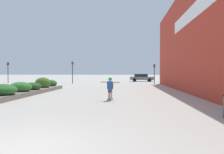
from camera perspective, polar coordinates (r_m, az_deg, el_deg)
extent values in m
plane|color=#ADA89E|center=(5.47, -24.17, -18.79)|extent=(300.00, 300.00, 0.00)
cube|color=#B23323|center=(18.83, 21.97, 10.76)|extent=(0.60, 31.41, 9.96)
cube|color=slate|center=(18.26, -23.22, -4.09)|extent=(1.82, 12.89, 0.35)
ellipsoid|color=#286028|center=(15.44, -28.96, -3.30)|extent=(1.99, 1.83, 0.84)
ellipsoid|color=#33702D|center=(17.47, -24.68, -2.69)|extent=(1.77, 1.48, 0.87)
ellipsoid|color=#234C1E|center=(18.90, -21.94, -2.54)|extent=(1.65, 1.49, 0.72)
ellipsoid|color=#3D6623|center=(21.10, -19.13, -1.68)|extent=(1.55, 1.39, 1.16)
ellipsoid|color=#286028|center=(23.22, -17.09, -1.74)|extent=(1.35, 1.26, 0.78)
cube|color=navy|center=(13.40, -0.54, -6.30)|extent=(0.38, 0.75, 0.01)
cylinder|color=beige|center=(13.67, -0.44, -6.40)|extent=(0.06, 0.07, 0.06)
cylinder|color=beige|center=(13.62, 0.15, -6.43)|extent=(0.06, 0.07, 0.06)
cylinder|color=beige|center=(13.20, -1.27, -6.68)|extent=(0.06, 0.07, 0.06)
cylinder|color=beige|center=(13.15, -0.65, -6.71)|extent=(0.06, 0.07, 0.06)
cylinder|color=tan|center=(13.39, -0.86, -4.85)|extent=(0.15, 0.15, 0.66)
cylinder|color=tan|center=(13.33, -0.23, -4.88)|extent=(0.15, 0.15, 0.66)
cube|color=navy|center=(13.34, -0.55, -3.97)|extent=(0.28, 0.26, 0.24)
cube|color=#234C8C|center=(13.31, -0.55, -2.35)|extent=(0.41, 0.29, 0.52)
cylinder|color=tan|center=(13.46, -2.25, -1.47)|extent=(0.49, 0.22, 0.09)
cylinder|color=tan|center=(13.14, 1.20, -1.54)|extent=(0.49, 0.22, 0.09)
sphere|color=tan|center=(13.29, -0.55, -0.77)|extent=(0.22, 0.22, 0.22)
sphere|color=green|center=(13.29, -0.55, -0.61)|extent=(0.25, 0.25, 0.25)
cube|color=slate|center=(40.94, 8.51, -0.37)|extent=(4.78, 1.84, 0.63)
cube|color=black|center=(40.92, 8.24, 0.47)|extent=(2.63, 1.62, 0.57)
cylinder|color=black|center=(41.95, 10.44, -0.76)|extent=(0.69, 0.22, 0.69)
cylinder|color=black|center=(40.21, 10.70, -0.85)|extent=(0.69, 0.22, 0.69)
cylinder|color=black|center=(41.75, 6.39, -0.76)|extent=(0.69, 0.22, 0.69)
cylinder|color=black|center=(40.01, 6.47, -0.85)|extent=(0.69, 0.22, 0.69)
cube|color=#BCBCC1|center=(39.34, 27.03, -0.55)|extent=(4.30, 1.85, 0.70)
cube|color=black|center=(39.39, 27.27, 0.31)|extent=(2.37, 1.63, 0.48)
cylinder|color=black|center=(38.04, 25.67, -1.12)|extent=(0.65, 0.22, 0.65)
cylinder|color=black|center=(39.68, 24.76, -1.01)|extent=(0.65, 0.22, 0.65)
cylinder|color=black|center=(39.08, 29.33, -1.10)|extent=(0.65, 0.22, 0.65)
cylinder|color=black|center=(40.68, 28.29, -1.00)|extent=(0.65, 0.22, 0.65)
cylinder|color=black|center=(33.98, -11.21, 0.85)|extent=(0.11, 0.11, 3.19)
cube|color=black|center=(34.02, -11.23, 3.92)|extent=(0.28, 0.20, 0.45)
sphere|color=#2D2823|center=(33.91, -11.28, 4.18)|extent=(0.15, 0.15, 0.15)
sphere|color=orange|center=(33.90, -11.28, 3.93)|extent=(0.15, 0.15, 0.15)
sphere|color=#2D2823|center=(33.89, -11.28, 3.67)|extent=(0.15, 0.15, 0.15)
cylinder|color=black|center=(32.78, 12.00, 0.41)|extent=(0.11, 0.11, 2.71)
cube|color=black|center=(32.80, 12.01, 3.18)|extent=(0.28, 0.20, 0.45)
sphere|color=#2D2823|center=(32.68, 12.04, 3.45)|extent=(0.15, 0.15, 0.15)
sphere|color=orange|center=(32.68, 12.04, 3.18)|extent=(0.15, 0.15, 0.15)
sphere|color=#2D2823|center=(32.67, 12.04, 2.92)|extent=(0.15, 0.15, 0.15)
cylinder|color=black|center=(38.58, -27.58, 0.73)|extent=(0.11, 0.11, 3.12)
cube|color=black|center=(38.61, -27.61, 3.38)|extent=(0.28, 0.20, 0.45)
sphere|color=#2D2823|center=(38.51, -27.71, 3.61)|extent=(0.15, 0.15, 0.15)
sphere|color=orange|center=(38.50, -27.70, 3.38)|extent=(0.15, 0.15, 0.15)
sphere|color=#2D2823|center=(38.50, -27.70, 3.16)|extent=(0.15, 0.15, 0.15)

